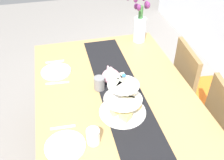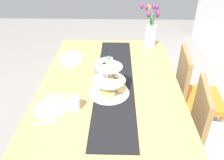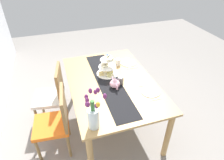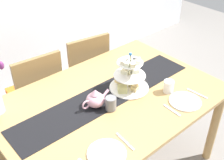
{
  "view_description": "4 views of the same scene",
  "coord_description": "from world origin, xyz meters",
  "px_view_note": "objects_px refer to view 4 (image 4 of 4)",
  "views": [
    {
      "loc": [
        1.32,
        -0.34,
        1.95
      ],
      "look_at": [
        -0.1,
        -0.0,
        0.82
      ],
      "focal_mm": 41.35,
      "sensor_mm": 36.0,
      "label": 1
    },
    {
      "loc": [
        1.56,
        0.06,
        1.77
      ],
      "look_at": [
        0.08,
        0.02,
        0.82
      ],
      "focal_mm": 36.54,
      "sensor_mm": 36.0,
      "label": 2
    },
    {
      "loc": [
        -1.98,
        0.63,
        2.26
      ],
      "look_at": [
        -0.07,
        0.02,
        0.84
      ],
      "focal_mm": 31.04,
      "sensor_mm": 36.0,
      "label": 3
    },
    {
      "loc": [
        -1.09,
        -1.27,
        2.08
      ],
      "look_at": [
        0.06,
        0.05,
        0.88
      ],
      "focal_mm": 46.79,
      "sensor_mm": 36.0,
      "label": 4
    }
  ],
  "objects_px": {
    "chair_left": "(37,92)",
    "dinner_plate_right": "(185,101)",
    "teapot": "(95,99)",
    "knife_left": "(125,141)",
    "chair_right": "(85,71)",
    "mug_white_text": "(169,86)",
    "dinner_plate_left": "(107,153)",
    "fork_right": "(172,110)",
    "mug_grey": "(111,103)",
    "dining_table": "(110,108)",
    "tiered_cake_stand": "(129,77)",
    "knife_right": "(197,93)"
  },
  "relations": [
    {
      "from": "dining_table",
      "to": "knife_right",
      "type": "height_order",
      "value": "knife_right"
    },
    {
      "from": "dining_table",
      "to": "mug_grey",
      "type": "relative_size",
      "value": 17.07
    },
    {
      "from": "dinner_plate_right",
      "to": "mug_white_text",
      "type": "xyz_separation_m",
      "value": [
        0.0,
        0.16,
        0.04
      ]
    },
    {
      "from": "dinner_plate_right",
      "to": "fork_right",
      "type": "relative_size",
      "value": 1.53
    },
    {
      "from": "teapot",
      "to": "dining_table",
      "type": "bearing_deg",
      "value": 0.0
    },
    {
      "from": "fork_right",
      "to": "knife_right",
      "type": "distance_m",
      "value": 0.29
    },
    {
      "from": "chair_left",
      "to": "dinner_plate_right",
      "type": "height_order",
      "value": "chair_left"
    },
    {
      "from": "chair_left",
      "to": "knife_right",
      "type": "relative_size",
      "value": 5.35
    },
    {
      "from": "dining_table",
      "to": "knife_right",
      "type": "distance_m",
      "value": 0.65
    },
    {
      "from": "chair_right",
      "to": "dinner_plate_right",
      "type": "height_order",
      "value": "chair_right"
    },
    {
      "from": "dining_table",
      "to": "tiered_cake_stand",
      "type": "bearing_deg",
      "value": 0.58
    },
    {
      "from": "mug_grey",
      "to": "chair_left",
      "type": "bearing_deg",
      "value": 98.65
    },
    {
      "from": "knife_left",
      "to": "knife_right",
      "type": "bearing_deg",
      "value": 0.0
    },
    {
      "from": "mug_grey",
      "to": "mug_white_text",
      "type": "bearing_deg",
      "value": -15.63
    },
    {
      "from": "tiered_cake_stand",
      "to": "mug_grey",
      "type": "height_order",
      "value": "tiered_cake_stand"
    },
    {
      "from": "chair_left",
      "to": "knife_left",
      "type": "height_order",
      "value": "chair_left"
    },
    {
      "from": "chair_right",
      "to": "knife_left",
      "type": "distance_m",
      "value": 1.31
    },
    {
      "from": "chair_left",
      "to": "dinner_plate_right",
      "type": "distance_m",
      "value": 1.32
    },
    {
      "from": "fork_right",
      "to": "mug_grey",
      "type": "xyz_separation_m",
      "value": [
        -0.31,
        0.29,
        0.05
      ]
    },
    {
      "from": "mug_grey",
      "to": "dinner_plate_right",
      "type": "bearing_deg",
      "value": -32.46
    },
    {
      "from": "chair_right",
      "to": "mug_white_text",
      "type": "bearing_deg",
      "value": -87.16
    },
    {
      "from": "chair_left",
      "to": "teapot",
      "type": "distance_m",
      "value": 0.84
    },
    {
      "from": "chair_right",
      "to": "mug_grey",
      "type": "height_order",
      "value": "chair_right"
    },
    {
      "from": "mug_white_text",
      "to": "dinner_plate_left",
      "type": "bearing_deg",
      "value": -167.72
    },
    {
      "from": "dinner_plate_left",
      "to": "knife_right",
      "type": "height_order",
      "value": "dinner_plate_left"
    },
    {
      "from": "dining_table",
      "to": "chair_left",
      "type": "distance_m",
      "value": 0.82
    },
    {
      "from": "mug_white_text",
      "to": "chair_left",
      "type": "bearing_deg",
      "value": 120.52
    },
    {
      "from": "knife_right",
      "to": "tiered_cake_stand",
      "type": "bearing_deg",
      "value": 130.74
    },
    {
      "from": "dining_table",
      "to": "mug_grey",
      "type": "bearing_deg",
      "value": -129.42
    },
    {
      "from": "knife_left",
      "to": "fork_right",
      "type": "relative_size",
      "value": 1.13
    },
    {
      "from": "chair_left",
      "to": "mug_white_text",
      "type": "xyz_separation_m",
      "value": [
        0.59,
        -1.0,
        0.32
      ]
    },
    {
      "from": "teapot",
      "to": "knife_left",
      "type": "distance_m",
      "value": 0.4
    },
    {
      "from": "dinner_plate_right",
      "to": "mug_white_text",
      "type": "relative_size",
      "value": 2.42
    },
    {
      "from": "dining_table",
      "to": "tiered_cake_stand",
      "type": "distance_m",
      "value": 0.27
    },
    {
      "from": "mug_grey",
      "to": "mug_white_text",
      "type": "relative_size",
      "value": 1.0
    },
    {
      "from": "dinner_plate_left",
      "to": "dinner_plate_right",
      "type": "height_order",
      "value": "same"
    },
    {
      "from": "chair_right",
      "to": "fork_right",
      "type": "height_order",
      "value": "chair_right"
    },
    {
      "from": "teapot",
      "to": "dinner_plate_left",
      "type": "distance_m",
      "value": 0.45
    },
    {
      "from": "dinner_plate_right",
      "to": "knife_right",
      "type": "relative_size",
      "value": 1.35
    },
    {
      "from": "chair_left",
      "to": "mug_white_text",
      "type": "bearing_deg",
      "value": -59.48
    },
    {
      "from": "chair_right",
      "to": "knife_right",
      "type": "distance_m",
      "value": 1.2
    },
    {
      "from": "dinner_plate_right",
      "to": "fork_right",
      "type": "xyz_separation_m",
      "value": [
        -0.14,
        0.0,
        -0.0
      ]
    },
    {
      "from": "teapot",
      "to": "dinner_plate_left",
      "type": "bearing_deg",
      "value": -120.03
    },
    {
      "from": "chair_right",
      "to": "mug_grey",
      "type": "xyz_separation_m",
      "value": [
        -0.41,
        -0.87,
        0.32
      ]
    },
    {
      "from": "teapot",
      "to": "dinner_plate_left",
      "type": "xyz_separation_m",
      "value": [
        -0.22,
        -0.38,
        -0.05
      ]
    },
    {
      "from": "chair_right",
      "to": "teapot",
      "type": "bearing_deg",
      "value": -120.98
    },
    {
      "from": "chair_right",
      "to": "teapot",
      "type": "height_order",
      "value": "teapot"
    },
    {
      "from": "dining_table",
      "to": "mug_grey",
      "type": "distance_m",
      "value": 0.2
    },
    {
      "from": "chair_left",
      "to": "dinner_plate_right",
      "type": "relative_size",
      "value": 3.96
    },
    {
      "from": "teapot",
      "to": "knife_left",
      "type": "xyz_separation_m",
      "value": [
        -0.08,
        -0.38,
        -0.06
      ]
    }
  ]
}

